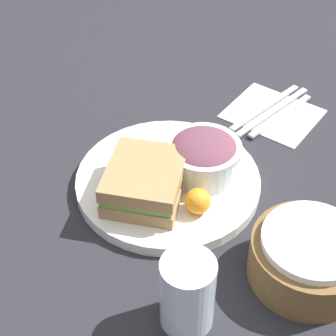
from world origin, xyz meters
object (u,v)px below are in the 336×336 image
object	(u,v)px
sandwich	(145,182)
dressing_cup	(159,142)
fork	(265,107)
knife	(273,111)
plate	(168,181)
bread_basket	(309,257)
salad_bowl	(204,155)
drink_glass	(187,293)
spoon	(281,116)

from	to	relation	value
sandwich	dressing_cup	world-z (taller)	sandwich
fork	knife	xyz separation A→B (m)	(0.00, 0.02, 0.00)
plate	bread_basket	distance (m)	0.26
fork	knife	world-z (taller)	same
salad_bowl	fork	distance (m)	0.23
drink_glass	fork	distance (m)	0.49
plate	dressing_cup	distance (m)	0.08
drink_glass	spoon	size ratio (longest dim) A/B	0.63
knife	fork	bearing A→B (deg)	90.00
plate	dressing_cup	xyz separation A→B (m)	(-0.05, -0.05, 0.03)
dressing_cup	spoon	world-z (taller)	dressing_cup
knife	spoon	world-z (taller)	same
sandwich	spoon	distance (m)	0.33
bread_basket	spoon	bearing A→B (deg)	-146.92
plate	knife	xyz separation A→B (m)	(-0.27, 0.05, -0.00)
plate	spoon	distance (m)	0.28
plate	salad_bowl	size ratio (longest dim) A/B	2.46
drink_glass	bread_basket	size ratio (longest dim) A/B	0.68
dressing_cup	bread_basket	xyz separation A→B (m)	(0.08, 0.31, 0.00)
drink_glass	knife	size ratio (longest dim) A/B	0.54
bread_basket	spoon	world-z (taller)	bread_basket
plate	sandwich	distance (m)	0.06
salad_bowl	bread_basket	xyz separation A→B (m)	(0.08, 0.22, -0.02)
plate	fork	world-z (taller)	plate
plate	sandwich	size ratio (longest dim) A/B	1.82
dressing_cup	bread_basket	world-z (taller)	bread_basket
salad_bowl	dressing_cup	size ratio (longest dim) A/B	1.83
drink_glass	dressing_cup	bearing A→B (deg)	-136.69
bread_basket	spoon	xyz separation A→B (m)	(-0.30, -0.20, -0.03)
drink_glass	spoon	world-z (taller)	drink_glass
plate	salad_bowl	distance (m)	0.07
sandwich	drink_glass	xyz separation A→B (m)	(0.13, 0.17, 0.01)
plate	dressing_cup	size ratio (longest dim) A/B	4.50
plate	drink_glass	bearing A→B (deg)	41.67
plate	knife	size ratio (longest dim) A/B	1.45
fork	plate	bearing A→B (deg)	-176.29
drink_glass	spoon	distance (m)	0.47
fork	dressing_cup	bearing A→B (deg)	170.06
plate	bread_basket	size ratio (longest dim) A/B	1.84
sandwich	fork	world-z (taller)	sandwich
plate	fork	size ratio (longest dim) A/B	1.52
dressing_cup	bread_basket	size ratio (longest dim) A/B	0.41
drink_glass	sandwich	bearing A→B (deg)	-128.07
dressing_cup	drink_glass	size ratio (longest dim) A/B	0.60
sandwich	bread_basket	distance (m)	0.27
drink_glass	knife	bearing A→B (deg)	-165.31
dressing_cup	fork	distance (m)	0.25
plate	fork	distance (m)	0.28
dressing_cup	drink_glass	bearing A→B (deg)	43.31
plate	fork	xyz separation A→B (m)	(-0.28, 0.03, -0.00)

